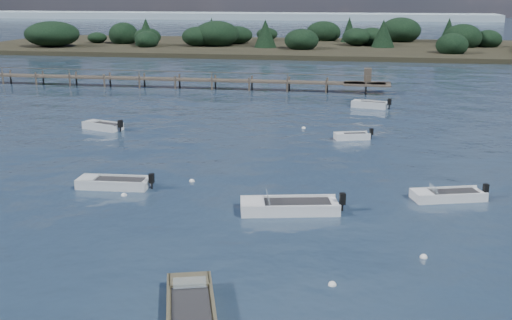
% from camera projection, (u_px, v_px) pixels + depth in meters
% --- Properties ---
extents(ground, '(400.00, 400.00, 0.00)m').
position_uv_depth(ground, '(336.00, 78.00, 82.03)').
color(ground, '#18283A').
rests_on(ground, ground).
extents(tender_far_white, '(2.98, 1.76, 1.00)m').
position_uv_depth(tender_far_white, '(352.00, 137.00, 48.20)').
color(tender_far_white, silver).
rests_on(tender_far_white, ground).
extents(tender_far_grey, '(3.72, 2.34, 1.18)m').
position_uv_depth(tender_far_grey, '(103.00, 127.00, 51.59)').
color(tender_far_grey, silver).
rests_on(tender_far_grey, ground).
extents(dinghy_mid_grey, '(4.41, 1.78, 1.11)m').
position_uv_depth(dinghy_mid_grey, '(114.00, 185.00, 36.38)').
color(dinghy_mid_grey, silver).
rests_on(dinghy_mid_grey, ground).
extents(dinghy_mid_white_a, '(5.40, 2.88, 1.24)m').
position_uv_depth(dinghy_mid_white_a, '(289.00, 208.00, 32.40)').
color(dinghy_mid_white_a, silver).
rests_on(dinghy_mid_white_a, ground).
extents(tender_far_grey_b, '(3.78, 2.07, 1.27)m').
position_uv_depth(tender_far_grey_b, '(370.00, 106.00, 61.14)').
color(tender_far_grey_b, silver).
rests_on(tender_far_grey_b, ground).
extents(dinghy_near_olive, '(2.89, 4.84, 1.16)m').
position_uv_depth(dinghy_near_olive, '(191.00, 310.00, 22.13)').
color(dinghy_near_olive, brown).
rests_on(dinghy_near_olive, ground).
extents(dinghy_mid_white_b, '(4.21, 2.55, 1.03)m').
position_uv_depth(dinghy_mid_white_b, '(448.00, 197.00, 34.30)').
color(dinghy_mid_white_b, silver).
rests_on(dinghy_mid_white_b, ground).
extents(buoy_b, '(0.32, 0.32, 0.32)m').
position_uv_depth(buoy_b, '(424.00, 258.00, 26.83)').
color(buoy_b, silver).
rests_on(buoy_b, ground).
extents(buoy_c, '(0.32, 0.32, 0.32)m').
position_uv_depth(buoy_c, '(124.00, 196.00, 34.93)').
color(buoy_c, silver).
rests_on(buoy_c, ground).
extents(buoy_e, '(0.32, 0.32, 0.32)m').
position_uv_depth(buoy_e, '(304.00, 128.00, 52.00)').
color(buoy_e, silver).
rests_on(buoy_e, ground).
extents(buoy_extra_a, '(0.32, 0.32, 0.32)m').
position_uv_depth(buoy_extra_a, '(192.00, 182.00, 37.52)').
color(buoy_extra_a, silver).
rests_on(buoy_extra_a, ground).
extents(buoy_extra_b, '(0.32, 0.32, 0.32)m').
position_uv_depth(buoy_extra_b, '(332.00, 285.00, 24.32)').
color(buoy_extra_b, silver).
rests_on(buoy_extra_b, ground).
extents(jetty, '(64.50, 3.20, 3.40)m').
position_uv_depth(jetty, '(142.00, 79.00, 74.06)').
color(jetty, '#4B4237').
rests_on(jetty, ground).
extents(far_headland, '(190.00, 40.00, 5.80)m').
position_uv_depth(far_headland, '(489.00, 41.00, 115.33)').
color(far_headland, black).
rests_on(far_headland, ground).
extents(distant_haze, '(280.00, 20.00, 2.40)m').
position_uv_depth(distant_haze, '(137.00, 18.00, 259.14)').
color(distant_haze, '#91A7B3').
rests_on(distant_haze, ground).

